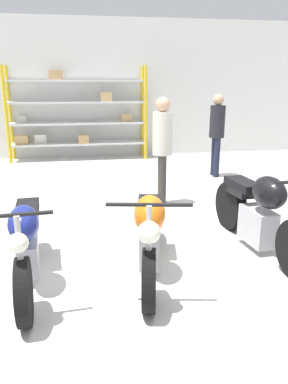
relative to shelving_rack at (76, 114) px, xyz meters
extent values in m
plane|color=silver|center=(0.86, -6.11, -1.20)|extent=(30.00, 30.00, 0.00)
cube|color=silver|center=(0.86, 0.37, 0.60)|extent=(30.00, 0.08, 3.60)
cylinder|color=gold|center=(-1.69, -0.27, 0.00)|extent=(0.08, 0.08, 2.39)
cylinder|color=gold|center=(1.80, -0.27, 0.00)|extent=(0.08, 0.08, 2.39)
cylinder|color=gold|center=(-1.69, 0.28, 0.00)|extent=(0.08, 0.08, 2.39)
cylinder|color=gold|center=(1.80, 0.28, 0.00)|extent=(0.08, 0.08, 2.39)
cube|color=silver|center=(0.06, 0.01, -0.78)|extent=(3.49, 0.55, 0.05)
cube|color=silver|center=(0.06, 0.01, -0.24)|extent=(3.49, 0.55, 0.05)
cube|color=silver|center=(0.06, 0.01, 0.29)|extent=(3.49, 0.55, 0.05)
cube|color=silver|center=(0.06, 0.01, 0.83)|extent=(3.49, 0.55, 0.05)
cube|color=tan|center=(0.79, -0.14, 0.43)|extent=(0.29, 0.22, 0.23)
cube|color=tan|center=(-0.45, 0.03, 0.96)|extent=(0.34, 0.25, 0.22)
cube|color=silver|center=(-1.37, 0.13, -0.14)|extent=(0.22, 0.24, 0.17)
cube|color=tan|center=(-1.41, -0.04, -0.64)|extent=(0.35, 0.22, 0.22)
cube|color=silver|center=(-0.94, 0.06, -0.64)|extent=(0.31, 0.24, 0.23)
cube|color=tan|center=(1.31, 0.00, -0.12)|extent=(0.28, 0.25, 0.19)
cube|color=tan|center=(0.17, -0.16, -0.64)|extent=(0.28, 0.23, 0.22)
cylinder|color=black|center=(-0.41, -7.14, -0.90)|extent=(0.16, 0.60, 0.60)
cylinder|color=black|center=(-0.52, -5.77, -0.90)|extent=(0.16, 0.60, 0.60)
cube|color=#ADADB2|center=(-0.47, -6.40, -0.93)|extent=(0.23, 0.41, 0.33)
ellipsoid|color=navy|center=(-0.45, -6.57, -0.50)|extent=(0.33, 0.53, 0.35)
cube|color=black|center=(-0.50, -6.01, -0.55)|extent=(0.29, 0.60, 0.10)
cube|color=navy|center=(-0.50, -6.01, -0.64)|extent=(0.24, 0.42, 0.12)
cylinder|color=#ADADB2|center=(-0.41, -7.12, -0.56)|extent=(0.05, 0.05, 0.68)
sphere|color=silver|center=(-0.41, -7.19, -0.43)|extent=(0.17, 0.17, 0.17)
cylinder|color=black|center=(-0.41, -7.09, -0.22)|extent=(0.58, 0.08, 0.04)
cylinder|color=black|center=(0.67, -7.12, -0.90)|extent=(0.23, 0.60, 0.58)
cylinder|color=black|center=(0.94, -5.67, -0.90)|extent=(0.23, 0.60, 0.58)
cube|color=#ADADB2|center=(0.81, -6.34, -0.93)|extent=(0.30, 0.50, 0.39)
ellipsoid|color=orange|center=(0.78, -6.51, -0.50)|extent=(0.42, 0.59, 0.39)
cube|color=black|center=(0.88, -6.00, -0.55)|extent=(0.35, 0.49, 0.10)
cube|color=orange|center=(0.89, -5.92, -0.64)|extent=(0.29, 0.35, 0.12)
cylinder|color=#ADADB2|center=(0.67, -7.10, -0.55)|extent=(0.06, 0.06, 0.70)
sphere|color=silver|center=(0.66, -7.16, -0.42)|extent=(0.20, 0.20, 0.20)
cylinder|color=black|center=(0.68, -7.07, -0.20)|extent=(0.74, 0.17, 0.04)
cylinder|color=black|center=(2.15, -5.35, -0.86)|extent=(0.21, 0.68, 0.67)
cube|color=#ADADB2|center=(2.22, -6.05, -0.90)|extent=(0.31, 0.55, 0.43)
ellipsoid|color=black|center=(2.24, -6.22, -0.42)|extent=(0.37, 0.56, 0.37)
cube|color=black|center=(2.18, -5.64, -0.47)|extent=(0.32, 0.62, 0.10)
cube|color=black|center=(2.18, -5.62, -0.56)|extent=(0.27, 0.44, 0.12)
cylinder|color=#38332D|center=(1.43, -4.08, -0.77)|extent=(0.13, 0.13, 0.86)
cylinder|color=#38332D|center=(1.40, -4.25, -0.77)|extent=(0.13, 0.13, 0.86)
cylinder|color=beige|center=(1.42, -4.17, 0.00)|extent=(0.36, 0.36, 0.68)
sphere|color=tan|center=(1.42, -4.17, 0.46)|extent=(0.23, 0.23, 0.23)
cylinder|color=#1E2338|center=(2.99, -2.30, -0.77)|extent=(0.13, 0.13, 0.85)
cylinder|color=#1E2338|center=(2.98, -2.48, -0.77)|extent=(0.13, 0.13, 0.85)
cylinder|color=#232328|center=(2.99, -2.39, -0.01)|extent=(0.33, 0.33, 0.67)
sphere|color=tan|center=(2.99, -2.39, 0.44)|extent=(0.23, 0.23, 0.23)
camera|label=1|loc=(0.14, -10.06, 0.82)|focal=35.00mm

